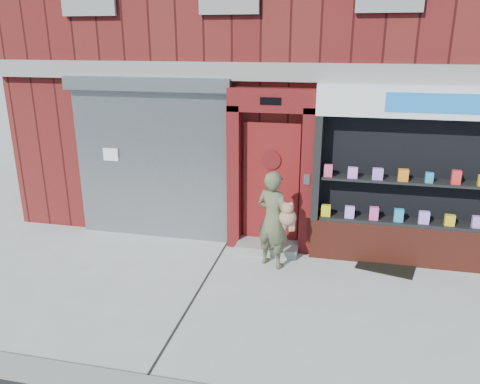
% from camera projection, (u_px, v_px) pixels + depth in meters
% --- Properties ---
extents(ground, '(80.00, 80.00, 0.00)m').
position_uv_depth(ground, '(299.00, 305.00, 6.77)').
color(ground, '#9E9E99').
rests_on(ground, ground).
extents(building, '(12.00, 8.16, 8.00)m').
position_uv_depth(building, '(331.00, 24.00, 11.09)').
color(building, '#571413').
rests_on(building, ground).
extents(shutter_bay, '(3.10, 0.30, 3.04)m').
position_uv_depth(shutter_bay, '(151.00, 150.00, 8.64)').
color(shutter_bay, gray).
rests_on(shutter_bay, ground).
extents(red_door_bay, '(1.52, 0.58, 2.90)m').
position_uv_depth(red_door_bay, '(270.00, 171.00, 8.20)').
color(red_door_bay, '#520E0F').
rests_on(red_door_bay, ground).
extents(pharmacy_bay, '(3.50, 0.41, 3.00)m').
position_uv_depth(pharmacy_bay, '(420.00, 186.00, 7.67)').
color(pharmacy_bay, maroon).
rests_on(pharmacy_bay, ground).
extents(woman, '(0.75, 0.62, 1.66)m').
position_uv_depth(woman, '(274.00, 219.00, 7.72)').
color(woman, '#525739').
rests_on(woman, ground).
extents(doormat, '(1.05, 0.85, 0.02)m').
position_uv_depth(doormat, '(386.00, 265.00, 7.93)').
color(doormat, black).
rests_on(doormat, ground).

